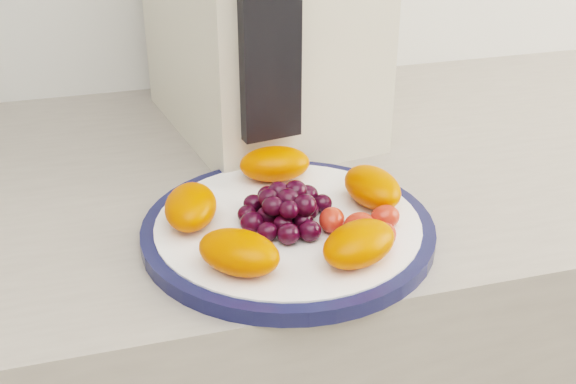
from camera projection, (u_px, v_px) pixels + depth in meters
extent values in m
cylinder|color=#12163B|center=(288.00, 230.00, 0.71)|extent=(0.29, 0.29, 0.01)
cylinder|color=white|center=(288.00, 229.00, 0.71)|extent=(0.26, 0.26, 0.02)
cube|color=black|center=(269.00, 8.00, 0.74)|extent=(0.07, 0.03, 0.28)
ellipsoid|color=#DA3800|center=(372.00, 187.00, 0.73)|extent=(0.06, 0.08, 0.04)
ellipsoid|color=#DA3800|center=(275.00, 164.00, 0.78)|extent=(0.08, 0.06, 0.04)
ellipsoid|color=#DA3800|center=(191.00, 207.00, 0.70)|extent=(0.07, 0.09, 0.04)
ellipsoid|color=#DA3800|center=(239.00, 252.00, 0.63)|extent=(0.09, 0.09, 0.04)
ellipsoid|color=#DA3800|center=(359.00, 244.00, 0.64)|extent=(0.09, 0.08, 0.04)
ellipsoid|color=black|center=(288.00, 213.00, 0.70)|extent=(0.02, 0.02, 0.02)
ellipsoid|color=black|center=(308.00, 210.00, 0.71)|extent=(0.02, 0.02, 0.02)
ellipsoid|color=black|center=(293.00, 204.00, 0.72)|extent=(0.02, 0.02, 0.02)
ellipsoid|color=black|center=(273.00, 206.00, 0.72)|extent=(0.02, 0.02, 0.02)
ellipsoid|color=black|center=(268.00, 216.00, 0.70)|extent=(0.02, 0.02, 0.02)
ellipsoid|color=black|center=(283.00, 224.00, 0.69)|extent=(0.02, 0.02, 0.02)
ellipsoid|color=black|center=(303.00, 221.00, 0.69)|extent=(0.02, 0.02, 0.02)
ellipsoid|color=black|center=(322.00, 203.00, 0.72)|extent=(0.02, 0.02, 0.02)
ellipsoid|color=black|center=(307.00, 195.00, 0.73)|extent=(0.02, 0.02, 0.02)
ellipsoid|color=black|center=(287.00, 194.00, 0.74)|extent=(0.02, 0.02, 0.02)
ellipsoid|color=black|center=(268.00, 196.00, 0.73)|extent=(0.02, 0.02, 0.02)
ellipsoid|color=black|center=(253.00, 204.00, 0.72)|extent=(0.02, 0.02, 0.02)
ellipsoid|color=black|center=(247.00, 214.00, 0.70)|extent=(0.02, 0.02, 0.02)
ellipsoid|color=black|center=(252.00, 223.00, 0.69)|extent=(0.02, 0.02, 0.02)
ellipsoid|color=black|center=(267.00, 232.00, 0.67)|extent=(0.02, 0.02, 0.02)
ellipsoid|color=black|center=(289.00, 234.00, 0.67)|extent=(0.02, 0.02, 0.02)
ellipsoid|color=black|center=(310.00, 231.00, 0.67)|extent=(0.02, 0.02, 0.02)
ellipsoid|color=black|center=(288.00, 200.00, 0.70)|extent=(0.02, 0.02, 0.02)
ellipsoid|color=black|center=(296.00, 191.00, 0.71)|extent=(0.02, 0.02, 0.02)
ellipsoid|color=black|center=(279.00, 192.00, 0.71)|extent=(0.02, 0.02, 0.02)
ellipsoid|color=black|center=(268.00, 198.00, 0.70)|extent=(0.02, 0.02, 0.02)
ellipsoid|color=black|center=(273.00, 206.00, 0.69)|extent=(0.02, 0.02, 0.02)
ellipsoid|color=black|center=(289.00, 210.00, 0.68)|extent=(0.02, 0.02, 0.02)
ellipsoid|color=black|center=(305.00, 205.00, 0.69)|extent=(0.02, 0.02, 0.02)
ellipsoid|color=red|center=(359.00, 225.00, 0.68)|extent=(0.03, 0.02, 0.02)
ellipsoid|color=red|center=(385.00, 217.00, 0.69)|extent=(0.03, 0.03, 0.02)
ellipsoid|color=red|center=(382.00, 235.00, 0.66)|extent=(0.04, 0.04, 0.02)
ellipsoid|color=red|center=(332.00, 220.00, 0.69)|extent=(0.03, 0.04, 0.02)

